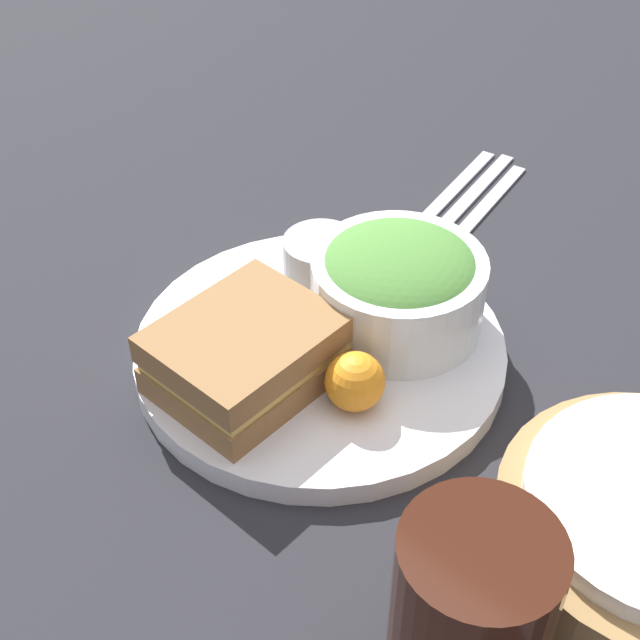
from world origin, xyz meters
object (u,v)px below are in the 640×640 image
(knife, at_px, (467,200))
(sandwich, at_px, (245,354))
(dressing_cup, at_px, (321,260))
(drink_glass, at_px, (468,625))
(salad_bowl, at_px, (398,284))
(spoon, at_px, (485,206))
(plate, at_px, (320,350))
(fork, at_px, (449,194))

(knife, bearing_deg, sandwich, 176.20)
(dressing_cup, bearing_deg, drink_glass, 54.44)
(salad_bowl, bearing_deg, spoon, -165.45)
(plate, relative_size, drink_glass, 2.11)
(drink_glass, xyz_separation_m, spoon, (-0.38, -0.24, -0.06))
(knife, bearing_deg, plate, 180.00)
(plate, height_order, sandwich, sandwich)
(sandwich, height_order, salad_bowl, salad_bowl)
(salad_bowl, bearing_deg, dressing_cup, -90.07)
(fork, bearing_deg, knife, -90.00)
(plate, relative_size, fork, 1.53)
(plate, xyz_separation_m, fork, (-0.24, -0.06, -0.01))
(spoon, bearing_deg, drink_glass, -157.21)
(salad_bowl, bearing_deg, drink_glass, 45.34)
(plate, distance_m, salad_bowl, 0.07)
(spoon, bearing_deg, dressing_cup, 163.25)
(sandwich, relative_size, fork, 0.66)
(plate, height_order, fork, plate)
(plate, height_order, drink_glass, drink_glass)
(sandwich, bearing_deg, knife, -174.20)
(salad_bowl, relative_size, knife, 0.68)
(plate, relative_size, salad_bowl, 2.14)
(dressing_cup, xyz_separation_m, knife, (-0.19, 0.01, -0.03))
(salad_bowl, xyz_separation_m, fork, (-0.19, -0.09, -0.05))
(salad_bowl, bearing_deg, fork, -155.33)
(salad_bowl, relative_size, fork, 0.72)
(fork, relative_size, spoon, 1.11)
(drink_glass, relative_size, spoon, 0.80)
(drink_glass, bearing_deg, knife, -145.54)
(fork, distance_m, spoon, 0.04)
(plate, height_order, spoon, plate)
(plate, distance_m, fork, 0.25)
(spoon, bearing_deg, plate, 175.79)
(plate, bearing_deg, sandwich, -8.97)
(knife, xyz_separation_m, spoon, (-0.00, 0.02, 0.00))
(dressing_cup, distance_m, fork, 0.19)
(plate, relative_size, dressing_cup, 4.55)
(fork, bearing_deg, dressing_cup, 173.95)
(sandwich, bearing_deg, plate, 171.03)
(salad_bowl, height_order, knife, salad_bowl)
(drink_glass, bearing_deg, fork, -143.53)
(salad_bowl, xyz_separation_m, drink_glass, (0.19, 0.19, 0.01))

